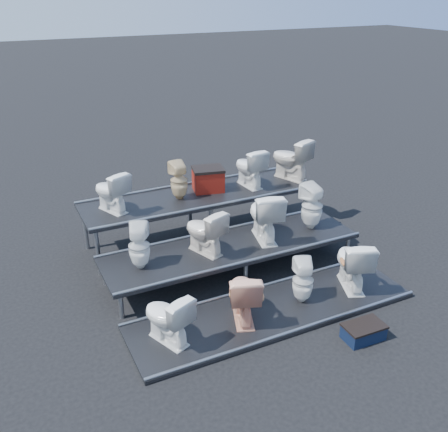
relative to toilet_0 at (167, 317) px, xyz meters
name	(u,v)px	position (x,y,z in m)	size (l,w,h in m)	color
ground	(232,270)	(1.59, 1.30, -0.42)	(80.00, 80.00, 0.00)	black
tier_front	(272,310)	(1.59, 0.00, -0.39)	(4.20, 1.20, 0.06)	black
tier_mid	(232,258)	(1.59, 1.30, -0.19)	(4.20, 1.20, 0.46)	black
tier_back	(200,216)	(1.59, 2.60, 0.01)	(4.20, 1.20, 0.86)	black
toilet_0	(167,317)	(0.00, 0.00, 0.00)	(0.41, 0.71, 0.73)	white
toilet_1	(243,294)	(1.10, 0.00, 0.03)	(0.43, 0.76, 0.78)	#EDA585
toilet_2	(303,281)	(2.08, 0.00, -0.03)	(0.30, 0.31, 0.68)	white
toilet_3	(353,262)	(2.98, 0.00, 0.05)	(0.46, 0.81, 0.82)	white
toilet_4	(139,246)	(0.06, 1.30, 0.39)	(0.31, 0.32, 0.70)	white
toilet_5	(204,231)	(1.11, 1.30, 0.40)	(0.41, 0.71, 0.73)	silver
toilet_6	(264,215)	(2.18, 1.30, 0.46)	(0.48, 0.83, 0.85)	white
toilet_7	(312,206)	(3.11, 1.30, 0.43)	(0.36, 0.36, 0.79)	white
toilet_8	(111,191)	(0.01, 2.60, 0.78)	(0.39, 0.68, 0.70)	white
toilet_9	(179,180)	(1.21, 2.60, 0.77)	(0.30, 0.31, 0.67)	beige
toilet_10	(249,167)	(2.60, 2.60, 0.80)	(0.41, 0.71, 0.73)	white
toilet_11	(291,159)	(3.49, 2.60, 0.84)	(0.45, 0.78, 0.80)	silver
red_crate	(208,180)	(1.82, 2.73, 0.63)	(0.53, 0.42, 0.38)	maroon
step_stool	(363,333)	(2.37, -1.03, -0.33)	(0.53, 0.32, 0.19)	black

